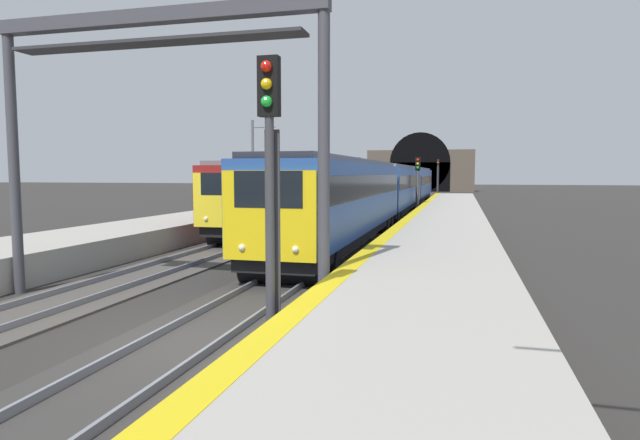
# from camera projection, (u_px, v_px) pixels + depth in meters

# --- Properties ---
(ground_plane) EXTENTS (320.00, 320.00, 0.00)m
(ground_plane) POSITION_uv_depth(u_px,v_px,m) (188.00, 344.00, 10.54)
(ground_plane) COLOR #302D2B
(platform_right) EXTENTS (112.00, 4.21, 1.00)m
(platform_right) POSITION_uv_depth(u_px,v_px,m) (411.00, 336.00, 9.42)
(platform_right) COLOR #ADA89E
(platform_right) RESTS_ON ground_plane
(platform_right_edge_strip) EXTENTS (112.00, 0.50, 0.01)m
(platform_right_edge_strip) POSITION_uv_depth(u_px,v_px,m) (308.00, 301.00, 9.84)
(platform_right_edge_strip) COLOR yellow
(platform_right_edge_strip) RESTS_ON platform_right
(track_main_line) EXTENTS (160.00, 3.05, 0.21)m
(track_main_line) POSITION_uv_depth(u_px,v_px,m) (188.00, 342.00, 10.54)
(track_main_line) COLOR #383533
(track_main_line) RESTS_ON ground_plane
(train_main_approaching) EXTENTS (56.55, 2.87, 3.93)m
(train_main_approaching) POSITION_uv_depth(u_px,v_px,m) (393.00, 187.00, 41.90)
(train_main_approaching) COLOR #264C99
(train_main_approaching) RESTS_ON ground_plane
(train_adjacent_platform) EXTENTS (56.13, 3.12, 4.77)m
(train_adjacent_platform) POSITION_uv_depth(u_px,v_px,m) (351.00, 185.00, 49.70)
(train_adjacent_platform) COLOR maroon
(train_adjacent_platform) RESTS_ON ground_plane
(railway_signal_near) EXTENTS (0.39, 0.38, 5.37)m
(railway_signal_near) POSITION_uv_depth(u_px,v_px,m) (270.00, 178.00, 9.67)
(railway_signal_near) COLOR #38383D
(railway_signal_near) RESTS_ON ground_plane
(railway_signal_mid) EXTENTS (0.39, 0.38, 4.58)m
(railway_signal_mid) POSITION_uv_depth(u_px,v_px,m) (418.00, 180.00, 42.33)
(railway_signal_mid) COLOR #4C4C54
(railway_signal_mid) RESTS_ON ground_plane
(railway_signal_far) EXTENTS (0.39, 0.38, 5.40)m
(railway_signal_far) POSITION_uv_depth(u_px,v_px,m) (438.00, 175.00, 78.46)
(railway_signal_far) COLOR #38383D
(railway_signal_far) RESTS_ON ground_plane
(overhead_signal_gantry) EXTENTS (0.70, 9.01, 7.35)m
(overhead_signal_gantry) POSITION_uv_depth(u_px,v_px,m) (154.00, 83.00, 13.47)
(overhead_signal_gantry) COLOR #3F3F47
(overhead_signal_gantry) RESTS_ON ground_plane
(tunnel_portal) EXTENTS (2.29, 19.55, 10.95)m
(tunnel_portal) POSITION_uv_depth(u_px,v_px,m) (420.00, 171.00, 100.30)
(tunnel_portal) COLOR #51473D
(tunnel_portal) RESTS_ON ground_plane
(catenary_mast_far) EXTENTS (0.22, 2.12, 7.67)m
(catenary_mast_far) POSITION_uv_depth(u_px,v_px,m) (253.00, 166.00, 44.46)
(catenary_mast_far) COLOR #595B60
(catenary_mast_far) RESTS_ON ground_plane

